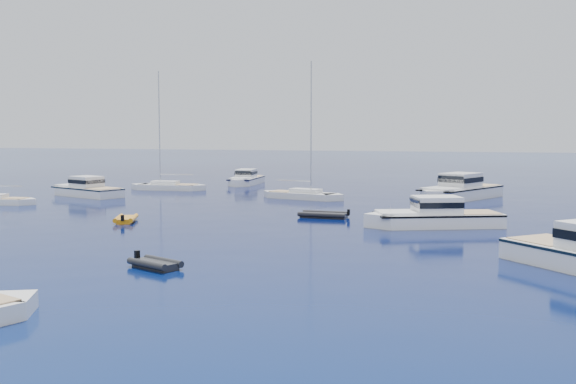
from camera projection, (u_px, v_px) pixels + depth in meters
The scene contains 10 objects.
ground at pixel (194, 308), 27.23m from camera, with size 400.00×400.00×0.00m, color navy.
motor_cruiser_centre at pixel (433, 227), 49.97m from camera, with size 3.35×10.94×2.87m, color white, non-canonical shape.
motor_cruiser_far_l at pixel (86, 196), 72.94m from camera, with size 3.21×10.48×2.75m, color white, non-canonical shape.
motor_cruiser_distant at pixel (459, 199), 69.87m from camera, with size 3.98×13.02×3.42m, color silver, non-canonical shape.
motor_cruiser_horizon at pixel (246, 184), 88.50m from camera, with size 2.96×9.67×2.54m, color white, non-canonical shape.
sailboat_centre at pixel (302, 199), 70.09m from camera, with size 2.58×9.93×14.59m, color silver, non-canonical shape.
sailboat_far_l at pixel (168, 190), 80.48m from camera, with size 2.57×9.88×14.52m, color white, non-canonical shape.
tender_yellow at pixel (126, 222), 52.52m from camera, with size 1.82×3.25×0.95m, color orange, non-canonical shape.
tender_grey_near at pixel (155, 268), 35.00m from camera, with size 1.72×3.02×0.95m, color black, non-canonical shape.
tender_grey_far at pixel (324, 217), 55.16m from camera, with size 2.23×4.14×0.95m, color black, non-canonical shape.
Camera 1 is at (10.81, -24.69, 7.15)m, focal length 42.23 mm.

